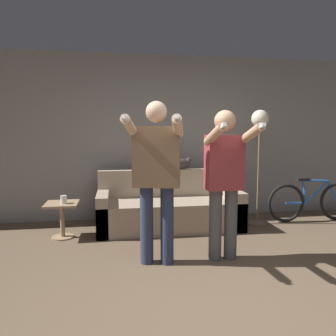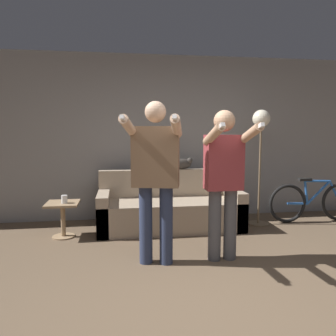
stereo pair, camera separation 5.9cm
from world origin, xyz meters
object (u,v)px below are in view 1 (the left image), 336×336
Objects in this scene: floor_lamp at (260,133)px; side_table at (62,213)px; couch at (169,210)px; person_left at (156,170)px; cup at (64,199)px; cat at (180,164)px; person_right at (225,175)px; bicycle at (312,201)px.

floor_lamp is 3.02m from side_table.
couch is at bearing 179.04° from floor_lamp.
person_left is 16.37× the size of cup.
person_right is at bearing -83.44° from cat.
floor_lamp reaches higher than cup.
couch reaches higher than cup.
person_right is 1.11× the size of bicycle.
floor_lamp is 1.41m from bicycle.
person_left is at bearing -42.78° from cup.
couch is 1.19× the size of floor_lamp.
side_table is at bearing -171.76° from couch.
cup is at bearing -176.06° from bicycle.
person_left is 3.68× the size of cat.
couch is 1.48m from cup.
person_right is 2.14m from cup.
floor_lamp is at bearing 52.10° from person_right.
floor_lamp is at bearing -0.96° from couch.
cat is (-0.18, 1.56, -0.04)m from person_right.
side_table is (-2.83, -0.19, -1.05)m from floor_lamp.
floor_lamp is at bearing 4.76° from cup.
cat is 4.45× the size of cup.
cat is at bearing 16.64° from side_table.
bicycle is (0.91, 0.02, -1.07)m from floor_lamp.
cat is at bearing 53.73° from couch.
couch is at bearing 10.06° from cup.
cup is (-1.44, -0.26, 0.25)m from couch.
floor_lamp is 2.93m from cup.
bicycle is at bearing 3.94° from cup.
side_table is (-1.87, 1.06, -0.61)m from person_right.
person_left reaches higher than cat.
couch is at bearing 88.07° from person_left.
bicycle is at bearing -0.01° from couch.
bicycle is at bearing -8.06° from cat.
bicycle is (3.74, 0.21, -0.02)m from side_table.
cup is (-1.10, 1.01, -0.49)m from person_left.
cat reaches higher than side_table.
cat reaches higher than bicycle.
cat is 1.27m from floor_lamp.
bicycle is at bearing 3.26° from side_table.
couch is 1.51m from person_left.
person_right is at bearing -145.82° from bicycle.
floor_lamp is at bearing 3.86° from side_table.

